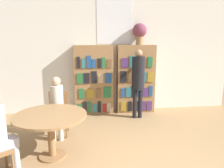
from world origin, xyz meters
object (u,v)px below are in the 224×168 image
at_px(flower_vase, 140,32).
at_px(chair_left_side, 59,111).
at_px(bookshelf_left, 94,80).
at_px(librarian_standing, 138,77).
at_px(seated_reader_right, 1,131).
at_px(reading_table, 51,122).
at_px(seated_reader_left, 57,104).
at_px(bookshelf_right, 136,79).

bearing_deg(flower_vase, chair_left_side, -148.44).
bearing_deg(bookshelf_left, librarian_standing, -25.51).
distance_m(chair_left_side, librarian_standing, 2.03).
bearing_deg(librarian_standing, bookshelf_left, 154.49).
height_order(flower_vase, chair_left_side, flower_vase).
bearing_deg(seated_reader_right, reading_table, 90.00).
bearing_deg(seated_reader_left, chair_left_side, -90.00).
height_order(flower_vase, librarian_standing, flower_vase).
bearing_deg(seated_reader_right, bookshelf_left, 116.19).
xyz_separation_m(bookshelf_right, librarian_standing, (-0.06, -0.50, 0.15)).
bearing_deg(librarian_standing, seated_reader_left, -154.31).
relative_size(flower_vase, reading_table, 0.46).
height_order(bookshelf_right, reading_table, bookshelf_right).
relative_size(flower_vase, seated_reader_right, 0.44).
relative_size(bookshelf_left, chair_left_side, 2.02).
bearing_deg(seated_reader_left, bookshelf_left, -118.51).
height_order(bookshelf_left, chair_left_side, bookshelf_left).
relative_size(bookshelf_right, chair_left_side, 2.02).
bearing_deg(bookshelf_right, seated_reader_right, -134.46).
height_order(bookshelf_left, bookshelf_right, same).
xyz_separation_m(chair_left_side, seated_reader_left, (-0.00, -0.18, 0.20)).
relative_size(bookshelf_right, librarian_standing, 1.05).
height_order(bookshelf_left, flower_vase, flower_vase).
distance_m(seated_reader_left, librarian_standing, 2.06).
xyz_separation_m(seated_reader_right, librarian_standing, (2.45, 2.05, 0.35)).
relative_size(flower_vase, librarian_standing, 0.32).
bearing_deg(flower_vase, seated_reader_right, -135.26).
xyz_separation_m(flower_vase, chair_left_side, (-1.96, -1.20, -1.62)).
bearing_deg(bookshelf_left, bookshelf_right, -0.01).
bearing_deg(chair_left_side, bookshelf_left, -122.02).
bearing_deg(seated_reader_left, flower_vase, -143.85).
height_order(seated_reader_right, librarian_standing, librarian_standing).
xyz_separation_m(bookshelf_left, flower_vase, (1.18, 0.00, 1.22)).
distance_m(flower_vase, reading_table, 3.26).
bearing_deg(seated_reader_right, seated_reader_left, 117.03).
height_order(bookshelf_left, seated_reader_right, bookshelf_left).
relative_size(bookshelf_left, reading_table, 1.51).
xyz_separation_m(flower_vase, seated_reader_right, (-2.58, -2.56, -1.42)).
height_order(reading_table, seated_reader_right, seated_reader_right).
distance_m(flower_vase, chair_left_side, 2.81).
distance_m(bookshelf_left, flower_vase, 1.70).
xyz_separation_m(seated_reader_left, seated_reader_right, (-0.62, -1.17, -0.00)).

